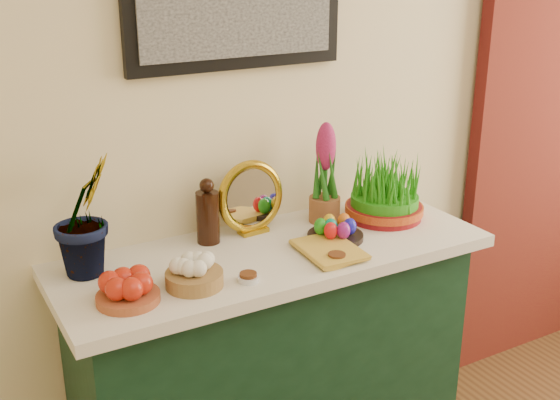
# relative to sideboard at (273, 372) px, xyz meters

# --- Properties ---
(sideboard) EXTENTS (1.30, 0.45, 0.85)m
(sideboard) POSITION_rel_sideboard_xyz_m (0.00, 0.00, 0.00)
(sideboard) COLOR #133420
(sideboard) RESTS_ON ground
(tablecloth) EXTENTS (1.40, 0.55, 0.04)m
(tablecloth) POSITION_rel_sideboard_xyz_m (0.00, 0.00, 0.45)
(tablecloth) COLOR silver
(tablecloth) RESTS_ON sideboard
(hyacinth_green) EXTENTS (0.31, 0.30, 0.48)m
(hyacinth_green) POSITION_rel_sideboard_xyz_m (-0.55, 0.11, 0.70)
(hyacinth_green) COLOR #1F6518
(hyacinth_green) RESTS_ON tablecloth
(apple_bowl) EXTENTS (0.19, 0.19, 0.09)m
(apple_bowl) POSITION_rel_sideboard_xyz_m (-0.51, -0.12, 0.50)
(apple_bowl) COLOR #9E4B29
(apple_bowl) RESTS_ON tablecloth
(garlic_basket) EXTENTS (0.19, 0.19, 0.09)m
(garlic_basket) POSITION_rel_sideboard_xyz_m (-0.32, -0.12, 0.50)
(garlic_basket) COLOR olive
(garlic_basket) RESTS_ON tablecloth
(vinegar_cruet) EXTENTS (0.08, 0.08, 0.22)m
(vinegar_cruet) POSITION_rel_sideboard_xyz_m (-0.16, 0.15, 0.56)
(vinegar_cruet) COLOR black
(vinegar_cruet) RESTS_ON tablecloth
(mirror) EXTENTS (0.25, 0.08, 0.25)m
(mirror) POSITION_rel_sideboard_xyz_m (0.01, 0.16, 0.59)
(mirror) COLOR #B3901E
(mirror) RESTS_ON tablecloth
(book) EXTENTS (0.17, 0.24, 0.03)m
(book) POSITION_rel_sideboard_xyz_m (0.05, -0.12, 0.48)
(book) COLOR gold
(book) RESTS_ON tablecloth
(spice_dish_left) EXTENTS (0.06, 0.06, 0.03)m
(spice_dish_left) POSITION_rel_sideboard_xyz_m (-0.17, -0.17, 0.48)
(spice_dish_left) COLOR silver
(spice_dish_left) RESTS_ON tablecloth
(spice_dish_right) EXTENTS (0.07, 0.07, 0.03)m
(spice_dish_right) POSITION_rel_sideboard_xyz_m (0.12, -0.19, 0.48)
(spice_dish_right) COLOR silver
(spice_dish_right) RESTS_ON tablecloth
(egg_plate) EXTENTS (0.23, 0.23, 0.08)m
(egg_plate) POSITION_rel_sideboard_xyz_m (0.21, -0.04, 0.50)
(egg_plate) COLOR black
(egg_plate) RESTS_ON tablecloth
(hyacinth_pink) EXTENTS (0.11, 0.11, 0.36)m
(hyacinth_pink) POSITION_rel_sideboard_xyz_m (0.27, 0.11, 0.62)
(hyacinth_pink) COLOR brown
(hyacinth_pink) RESTS_ON tablecloth
(wheatgrass_sabzeh) EXTENTS (0.28, 0.28, 0.23)m
(wheatgrass_sabzeh) POSITION_rel_sideboard_xyz_m (0.47, 0.04, 0.56)
(wheatgrass_sabzeh) COLOR maroon
(wheatgrass_sabzeh) RESTS_ON tablecloth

